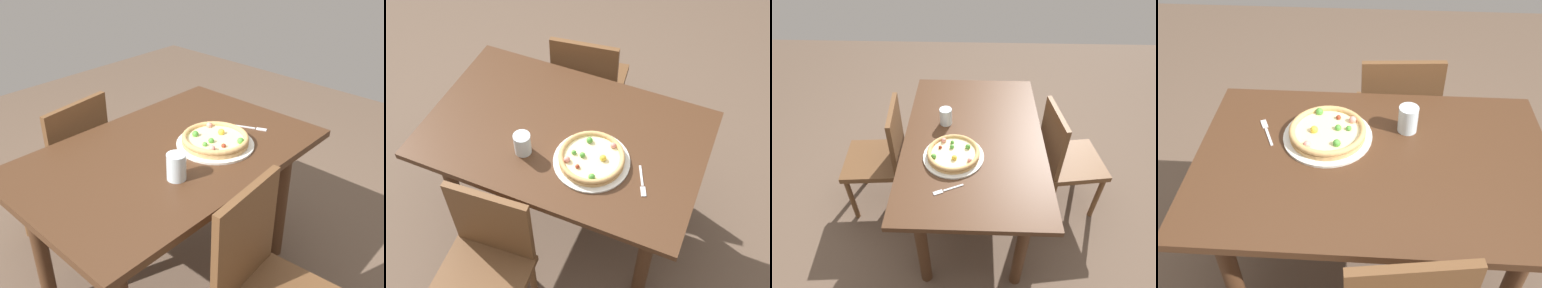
# 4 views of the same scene
# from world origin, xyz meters

# --- Properties ---
(ground_plane) EXTENTS (6.00, 6.00, 0.00)m
(ground_plane) POSITION_xyz_m (0.00, 0.00, 0.00)
(ground_plane) COLOR brown
(dining_table) EXTENTS (1.33, 0.85, 0.76)m
(dining_table) POSITION_xyz_m (0.00, 0.00, 0.63)
(dining_table) COLOR #472B19
(dining_table) RESTS_ON ground
(chair_far) EXTENTS (0.43, 0.43, 0.86)m
(chair_far) POSITION_xyz_m (0.12, 0.64, 0.47)
(chair_far) COLOR brown
(chair_far) RESTS_ON ground
(plate) EXTENTS (0.35, 0.35, 0.01)m
(plate) POSITION_xyz_m (-0.18, 0.11, 0.76)
(plate) COLOR silver
(plate) RESTS_ON dining_table
(pizza) EXTENTS (0.30, 0.30, 0.05)m
(pizza) POSITION_xyz_m (-0.18, 0.11, 0.79)
(pizza) COLOR tan
(pizza) RESTS_ON plate
(fork) EXTENTS (0.08, 0.16, 0.00)m
(fork) POSITION_xyz_m (-0.43, 0.14, 0.76)
(fork) COLOR silver
(fork) RESTS_ON dining_table
(drinking_glass) EXTENTS (0.08, 0.08, 0.11)m
(drinking_glass) POSITION_xyz_m (0.13, 0.18, 0.81)
(drinking_glass) COLOR silver
(drinking_glass) RESTS_ON dining_table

